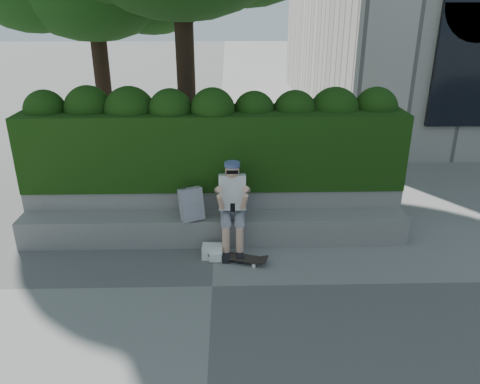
{
  "coord_description": "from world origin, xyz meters",
  "views": [
    {
      "loc": [
        0.23,
        -5.31,
        3.55
      ],
      "look_at": [
        0.4,
        1.0,
        0.95
      ],
      "focal_mm": 35.0,
      "sensor_mm": 36.0,
      "label": 1
    }
  ],
  "objects_px": {
    "person": "(232,203)",
    "backpack_plaid": "(191,204)",
    "skateboard": "(237,257)",
    "backpack_ground": "(212,251)"
  },
  "relations": [
    {
      "from": "person",
      "to": "backpack_plaid",
      "type": "height_order",
      "value": "person"
    },
    {
      "from": "backpack_plaid",
      "to": "skateboard",
      "type": "bearing_deg",
      "value": -62.96
    },
    {
      "from": "backpack_plaid",
      "to": "backpack_ground",
      "type": "height_order",
      "value": "backpack_plaid"
    },
    {
      "from": "person",
      "to": "backpack_plaid",
      "type": "bearing_deg",
      "value": 172.5
    },
    {
      "from": "skateboard",
      "to": "backpack_ground",
      "type": "xyz_separation_m",
      "value": [
        -0.36,
        0.13,
        0.03
      ]
    },
    {
      "from": "person",
      "to": "backpack_ground",
      "type": "height_order",
      "value": "person"
    },
    {
      "from": "skateboard",
      "to": "backpack_plaid",
      "type": "relative_size",
      "value": 1.69
    },
    {
      "from": "skateboard",
      "to": "backpack_plaid",
      "type": "bearing_deg",
      "value": 160.24
    },
    {
      "from": "skateboard",
      "to": "backpack_plaid",
      "type": "height_order",
      "value": "backpack_plaid"
    },
    {
      "from": "backpack_ground",
      "to": "skateboard",
      "type": "bearing_deg",
      "value": -18.39
    }
  ]
}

